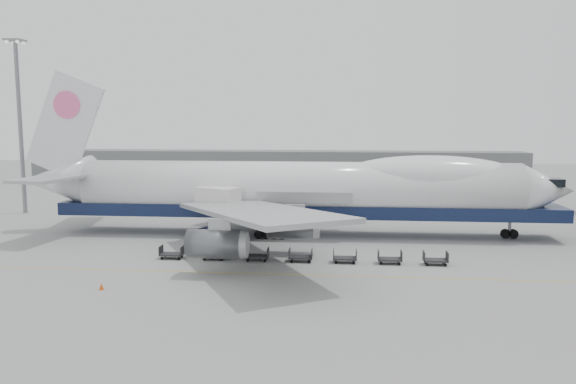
# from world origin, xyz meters

# --- Properties ---
(ground) EXTENTS (260.00, 260.00, 0.00)m
(ground) POSITION_xyz_m (0.00, 0.00, 0.00)
(ground) COLOR gray
(ground) RESTS_ON ground
(apron_line) EXTENTS (60.00, 0.15, 0.01)m
(apron_line) POSITION_xyz_m (0.00, -6.00, 0.01)
(apron_line) COLOR gold
(apron_line) RESTS_ON ground
(hangar) EXTENTS (110.00, 8.00, 7.00)m
(hangar) POSITION_xyz_m (-10.00, 70.00, 3.50)
(hangar) COLOR slate
(hangar) RESTS_ON ground
(floodlight_mast) EXTENTS (2.40, 2.40, 25.43)m
(floodlight_mast) POSITION_xyz_m (-42.00, 24.00, 14.27)
(floodlight_mast) COLOR slate
(floodlight_mast) RESTS_ON ground
(airliner) EXTENTS (67.00, 55.30, 19.98)m
(airliner) POSITION_xyz_m (0.64, 12.00, 5.62)
(airliner) COLOR white
(airliner) RESTS_ON ground
(catering_truck) EXTENTS (5.78, 4.99, 6.15)m
(catering_truck) POSITION_xyz_m (-8.99, 8.09, 3.45)
(catering_truck) COLOR #1A1E4F
(catering_truck) RESTS_ON ground
(traffic_cone) EXTENTS (0.38, 0.38, 0.57)m
(traffic_cone) POSITION_xyz_m (-14.38, -11.95, 0.27)
(traffic_cone) COLOR #D5470B
(traffic_cone) RESTS_ON ground
(dolly_0) EXTENTS (2.30, 1.35, 1.30)m
(dolly_0) POSITION_xyz_m (-11.71, -1.26, 0.53)
(dolly_0) COLOR #2D2D30
(dolly_0) RESTS_ON ground
(dolly_1) EXTENTS (2.30, 1.35, 1.30)m
(dolly_1) POSITION_xyz_m (-7.38, -1.26, 0.53)
(dolly_1) COLOR #2D2D30
(dolly_1) RESTS_ON ground
(dolly_2) EXTENTS (2.30, 1.35, 1.30)m
(dolly_2) POSITION_xyz_m (-3.04, -1.26, 0.53)
(dolly_2) COLOR #2D2D30
(dolly_2) RESTS_ON ground
(dolly_3) EXTENTS (2.30, 1.35, 1.30)m
(dolly_3) POSITION_xyz_m (1.29, -1.26, 0.53)
(dolly_3) COLOR #2D2D30
(dolly_3) RESTS_ON ground
(dolly_4) EXTENTS (2.30, 1.35, 1.30)m
(dolly_4) POSITION_xyz_m (5.63, -1.26, 0.53)
(dolly_4) COLOR #2D2D30
(dolly_4) RESTS_ON ground
(dolly_5) EXTENTS (2.30, 1.35, 1.30)m
(dolly_5) POSITION_xyz_m (9.97, -1.26, 0.53)
(dolly_5) COLOR #2D2D30
(dolly_5) RESTS_ON ground
(dolly_6) EXTENTS (2.30, 1.35, 1.30)m
(dolly_6) POSITION_xyz_m (14.30, -1.26, 0.53)
(dolly_6) COLOR #2D2D30
(dolly_6) RESTS_ON ground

